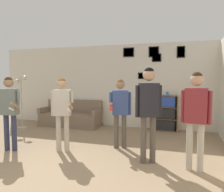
% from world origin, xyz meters
% --- Properties ---
extents(ground_plane, '(20.00, 20.00, 0.00)m').
position_xyz_m(ground_plane, '(0.00, 0.00, 0.00)').
color(ground_plane, '#937A5B').
extents(wall_back, '(8.65, 0.08, 2.70)m').
position_xyz_m(wall_back, '(0.01, 4.26, 1.36)').
color(wall_back, silver).
rests_on(wall_back, ground_plane).
extents(couch, '(2.09, 0.80, 0.85)m').
position_xyz_m(couch, '(-1.48, 3.84, 0.28)').
color(couch, '#7A6651').
rests_on(couch, ground_plane).
extents(bookshelf, '(0.81, 0.30, 1.09)m').
position_xyz_m(bookshelf, '(1.59, 4.04, 0.54)').
color(bookshelf, brown).
rests_on(bookshelf, ground_plane).
extents(floor_lamp, '(0.43, 0.28, 1.68)m').
position_xyz_m(floor_lamp, '(-2.79, 3.02, 1.10)').
color(floor_lamp, '#ADA89E').
rests_on(floor_lamp, ground_plane).
extents(person_player_foreground_left, '(0.54, 0.43, 1.63)m').
position_xyz_m(person_player_foreground_left, '(-1.53, 1.12, 1.00)').
color(person_player_foreground_left, '#2D334C').
rests_on(person_player_foreground_left, ground_plane).
extents(person_player_foreground_center, '(0.55, 0.41, 1.61)m').
position_xyz_m(person_player_foreground_center, '(-0.40, 1.43, 0.98)').
color(person_player_foreground_center, '#B7AD99').
rests_on(person_player_foreground_center, ground_plane).
extents(person_watcher_holding_cup, '(0.48, 0.50, 1.58)m').
position_xyz_m(person_watcher_holding_cup, '(0.75, 2.02, 0.96)').
color(person_watcher_holding_cup, brown).
rests_on(person_watcher_holding_cup, ground_plane).
extents(person_spectator_near_bookshelf, '(0.47, 0.32, 1.80)m').
position_xyz_m(person_spectator_near_bookshelf, '(1.49, 1.31, 1.12)').
color(person_spectator_near_bookshelf, brown).
rests_on(person_spectator_near_bookshelf, ground_plane).
extents(person_spectator_far_right, '(0.49, 0.26, 1.71)m').
position_xyz_m(person_spectator_far_right, '(2.31, 1.19, 1.05)').
color(person_spectator_far_right, '#B7AD99').
rests_on(person_spectator_far_right, ground_plane).
extents(drinking_cup, '(0.07, 0.07, 0.11)m').
position_xyz_m(drinking_cup, '(1.68, 4.04, 1.14)').
color(drinking_cup, blue).
rests_on(drinking_cup, bookshelf).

